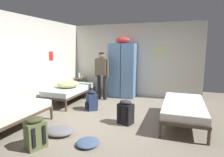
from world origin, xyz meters
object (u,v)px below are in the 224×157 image
object	(u,v)px
bedding_heap	(68,84)
lotion_bottle	(82,77)
bed_left_rear	(70,90)
bed_right	(184,107)
backpack_olive	(35,133)
shelf_unit	(81,84)
water_bottle	(79,75)
clothes_pile_grey	(59,131)
person_traveler	(102,71)
bed_left_front	(5,114)
clothes_pile_denim	(88,142)
backpack_navy	(91,101)
backpack_black	(126,112)
locker_bank	(123,69)

from	to	relation	value
bedding_heap	lotion_bottle	bearing A→B (deg)	99.14
bed_left_rear	bedding_heap	bearing A→B (deg)	-81.32
bed_right	backpack_olive	distance (m)	3.12
bedding_heap	lotion_bottle	distance (m)	1.31
shelf_unit	backpack_olive	bearing A→B (deg)	-72.09
water_bottle	shelf_unit	bearing A→B (deg)	-14.04
bed_right	clothes_pile_grey	bearing A→B (deg)	-148.19
person_traveler	water_bottle	world-z (taller)	person_traveler
water_bottle	lotion_bottle	distance (m)	0.16
bed_left_front	clothes_pile_denim	distance (m)	1.84
shelf_unit	water_bottle	distance (m)	0.34
bed_right	lotion_bottle	bearing A→B (deg)	152.80
backpack_navy	clothes_pile_denim	world-z (taller)	backpack_navy
shelf_unit	water_bottle	bearing A→B (deg)	165.96
shelf_unit	bedding_heap	xyz separation A→B (m)	(0.28, -1.33, 0.26)
bedding_heap	bed_right	bearing A→B (deg)	-9.21
lotion_bottle	clothes_pile_grey	distance (m)	3.55
water_bottle	bed_left_rear	bearing A→B (deg)	-74.25
person_traveler	lotion_bottle	size ratio (longest dim) A/B	9.67
person_traveler	water_bottle	bearing A→B (deg)	153.06
backpack_black	person_traveler	bearing A→B (deg)	126.96
bed_left_rear	backpack_navy	xyz separation A→B (m)	(1.01, -0.55, -0.12)
bed_left_rear	bed_right	bearing A→B (deg)	-12.08
bed_right	lotion_bottle	size ratio (longest dim) A/B	11.73
bed_right	person_traveler	world-z (taller)	person_traveler
bed_left_front	water_bottle	xyz separation A→B (m)	(-0.33, 3.62, 0.29)
clothes_pile_denim	clothes_pile_grey	world-z (taller)	clothes_pile_grey
bed_left_rear	water_bottle	distance (m)	1.25
clothes_pile_grey	bed_left_front	bearing A→B (deg)	-165.07
person_traveler	clothes_pile_grey	size ratio (longest dim) A/B	2.71
backpack_black	clothes_pile_grey	size ratio (longest dim) A/B	0.95
locker_bank	lotion_bottle	xyz separation A→B (m)	(-1.58, -0.03, -0.33)
bed_left_front	backpack_navy	size ratio (longest dim) A/B	3.45
bed_left_rear	backpack_navy	world-z (taller)	backpack_navy
bedding_heap	clothes_pile_denim	xyz separation A→B (m)	(1.78, -2.17, -0.56)
bed_left_rear	backpack_olive	distance (m)	2.92
bed_left_rear	clothes_pile_denim	world-z (taller)	bed_left_rear
backpack_olive	backpack_navy	xyz separation A→B (m)	(0.00, 2.18, 0.00)
bed_left_front	person_traveler	bearing A→B (deg)	74.17
lotion_bottle	backpack_black	bearing A→B (deg)	-44.25
shelf_unit	bed_left_front	bearing A→B (deg)	-86.03
locker_bank	person_traveler	bearing A→B (deg)	-133.33
bed_right	clothes_pile_grey	xyz separation A→B (m)	(-2.32, -1.44, -0.31)
bed_left_rear	person_traveler	xyz separation A→B (m)	(0.86, 0.57, 0.56)
bed_left_rear	bed_left_front	size ratio (longest dim) A/B	1.00
bed_left_rear	clothes_pile_grey	size ratio (longest dim) A/B	3.28
shelf_unit	backpack_olive	world-z (taller)	shelf_unit
backpack_navy	backpack_olive	bearing A→B (deg)	-90.06
locker_bank	shelf_unit	xyz separation A→B (m)	(-1.65, 0.01, -0.62)
backpack_olive	backpack_navy	bearing A→B (deg)	89.94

